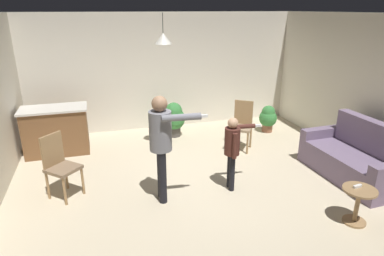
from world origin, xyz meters
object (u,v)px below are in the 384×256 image
dining_chair_by_counter (59,164)px  potted_plant_by_wall (268,117)px  kitchen_counter (56,130)px  potted_plant_corner (174,118)px  person_adult (162,138)px  person_child (233,146)px  dining_chair_near_wall (242,123)px  side_table_by_couch (358,202)px  couch_floral (354,159)px  spare_remote_on_table (357,186)px

dining_chair_by_counter → potted_plant_by_wall: bearing=154.9°
kitchen_counter → potted_plant_by_wall: (4.66, -0.10, -0.13)m
potted_plant_corner → potted_plant_by_wall: (2.19, -0.36, -0.08)m
person_adult → person_child: 1.15m
person_child → potted_plant_by_wall: (1.87, 2.22, -0.40)m
person_child → potted_plant_corner: 2.62m
kitchen_counter → dining_chair_near_wall: 3.74m
dining_chair_by_counter → potted_plant_corner: dining_chair_by_counter is taller
kitchen_counter → side_table_by_couch: (4.05, -3.67, -0.15)m
couch_floral → side_table_by_couch: couch_floral is taller
kitchen_counter → dining_chair_near_wall: (3.64, -0.84, 0.07)m
person_adult → dining_chair_by_counter: 1.65m
kitchen_counter → person_adult: (1.67, -2.33, 0.54)m
potted_plant_by_wall → dining_chair_by_counter: bearing=-159.5°
potted_plant_corner → couch_floral: bearing=-48.3°
potted_plant_by_wall → person_adult: bearing=-143.3°
person_child → side_table_by_couch: bearing=49.7°
dining_chair_by_counter → couch_floral: bearing=125.1°
dining_chair_near_wall → spare_remote_on_table: (0.40, -2.78, -0.01)m
dining_chair_by_counter → spare_remote_on_table: 4.28m
potted_plant_corner → potted_plant_by_wall: bearing=-9.3°
person_adult → dining_chair_near_wall: size_ratio=1.63×
spare_remote_on_table → side_table_by_couch: bearing=-80.7°
person_child → potted_plant_corner: person_child is taller
potted_plant_by_wall → spare_remote_on_table: bearing=-99.9°
potted_plant_by_wall → spare_remote_on_table: (-0.62, -3.52, 0.19)m
person_adult → person_child: person_adult is taller
side_table_by_couch → dining_chair_by_counter: (-3.87, 1.90, 0.22)m
kitchen_counter → potted_plant_corner: 2.48m
dining_chair_near_wall → side_table_by_couch: bearing=134.5°
couch_floral → person_adult: bearing=84.3°
couch_floral → potted_plant_by_wall: (-0.31, 2.46, 0.02)m
spare_remote_on_table → dining_chair_near_wall: bearing=98.2°
side_table_by_couch → potted_plant_corner: (-1.58, 3.93, 0.11)m
couch_floral → dining_chair_near_wall: 2.18m
couch_floral → potted_plant_by_wall: bearing=5.5°
potted_plant_corner → dining_chair_near_wall: bearing=-43.1°
side_table_by_couch → dining_chair_by_counter: size_ratio=0.52×
couch_floral → dining_chair_near_wall: (-1.33, 1.72, 0.21)m
potted_plant_corner → side_table_by_couch: bearing=-68.1°
couch_floral → spare_remote_on_table: (-0.93, -1.07, 0.21)m
dining_chair_by_counter → spare_remote_on_table: dining_chair_by_counter is taller
dining_chair_near_wall → person_child: bearing=96.5°
couch_floral → potted_plant_by_wall: 2.48m
dining_chair_near_wall → couch_floral: bearing=164.1°
person_adult → person_child: (1.12, 0.01, -0.26)m
kitchen_counter → side_table_by_couch: 5.47m
potted_plant_by_wall → dining_chair_near_wall: bearing=-144.0°
potted_plant_corner → spare_remote_on_table: (1.58, -3.88, 0.10)m
potted_plant_corner → spare_remote_on_table: bearing=-67.9°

